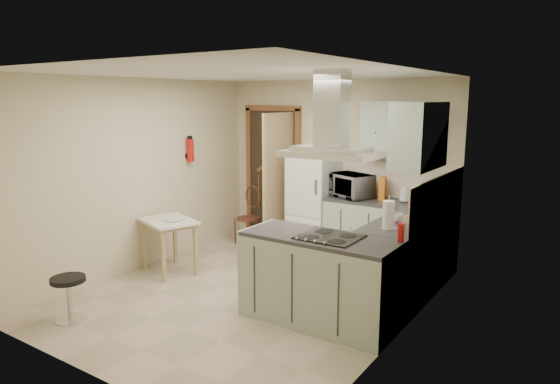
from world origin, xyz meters
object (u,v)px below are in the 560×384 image
Objects in this scene: fridge at (313,203)px; stool at (69,298)px; extractor_hood at (331,154)px; drop_leaf_table at (170,246)px; peninsula at (320,279)px; bentwood_chair at (248,219)px; microwave at (351,186)px.

fridge is 3.53m from stool.
extractor_hood is 2.82m from drop_leaf_table.
fridge is 3.23× the size of stool.
peninsula reaches higher than bentwood_chair.
extractor_hood reaches higher than bentwood_chair.
peninsula is (1.22, -1.98, -0.30)m from fridge.
stool is at bearing -92.02° from microwave.
stool is (-2.24, -1.39, -1.49)m from extractor_hood.
peninsula reaches higher than stool.
microwave reaches higher than drop_leaf_table.
microwave is at bearing 107.77° from peninsula.
stool is at bearing -73.43° from bentwood_chair.
bentwood_chair is at bearing -151.33° from microwave.
bentwood_chair is at bearing 106.44° from drop_leaf_table.
fridge is 1.82× the size of bentwood_chair.
stool is (0.22, -1.61, -0.12)m from drop_leaf_table.
bentwood_chair reaches higher than drop_leaf_table.
peninsula is 2.08× the size of drop_leaf_table.
microwave is (-0.73, 1.96, -0.66)m from extractor_hood.
stool is at bearing -105.13° from fridge.
fridge is 2.02× the size of drop_leaf_table.
stool is (-0.91, -3.37, -0.52)m from fridge.
bentwood_chair is 1.42× the size of microwave.
extractor_hood is (0.10, 0.00, 1.27)m from peninsula.
peninsula reaches higher than drop_leaf_table.
fridge is 0.97× the size of peninsula.
stool is 0.80× the size of microwave.
bentwood_chair is 1.77m from microwave.
fridge is 2.35m from peninsula.
fridge reaches higher than stool.
stool is 3.77m from microwave.
extractor_hood is at bearing -22.69° from bentwood_chair.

